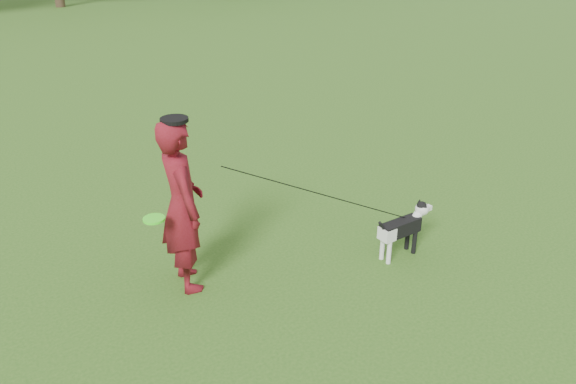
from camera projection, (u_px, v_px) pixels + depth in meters
ground at (270, 268)px, 6.83m from camera, size 120.00×120.00×0.00m
man at (182, 206)px, 6.13m from camera, size 0.58×0.79×1.99m
dog at (404, 225)px, 6.93m from camera, size 0.90×0.18×0.69m
man_held_items at (322, 195)px, 6.56m from camera, size 3.12×1.08×1.54m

